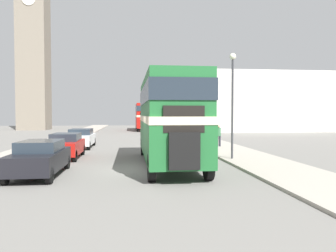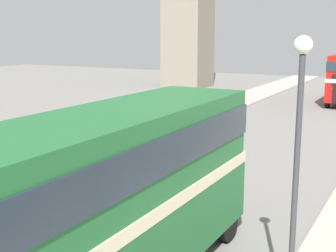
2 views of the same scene
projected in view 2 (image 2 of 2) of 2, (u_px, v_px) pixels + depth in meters
name	position (u px, v px, depth m)	size (l,w,h in m)	color
double_decker_bus	(113.00, 191.00, 10.29)	(2.56, 10.33, 4.37)	#1E602D
car_parked_mid	(29.00, 189.00, 15.99)	(1.73, 3.91, 1.47)	red
car_parked_far	(127.00, 151.00, 21.24)	(1.81, 4.38, 1.46)	white
street_lamp	(298.00, 140.00, 9.14)	(0.36, 0.36, 5.86)	#38383D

